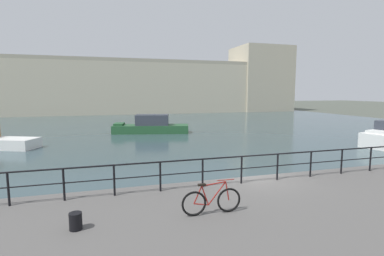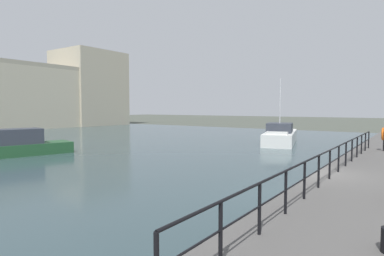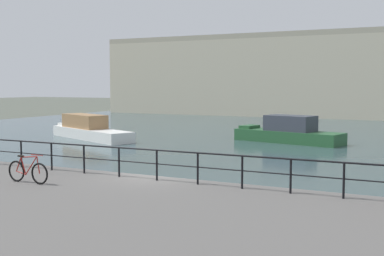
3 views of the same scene
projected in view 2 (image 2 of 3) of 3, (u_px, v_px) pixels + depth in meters
name	position (u px, v px, depth m)	size (l,w,h in m)	color
ground_plane	(314.00, 199.00, 12.89)	(240.00, 240.00, 0.00)	#4C5147
moored_small_launch	(13.00, 146.00, 24.40)	(8.63, 4.19, 2.04)	#23512D
moored_red_daysailer	(281.00, 136.00, 32.96)	(10.05, 5.08, 6.52)	white
quay_railing	(335.00, 156.00, 12.25)	(20.38, 0.07, 1.08)	black
life_ring_stand	(383.00, 135.00, 19.18)	(0.75, 0.16, 1.40)	black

